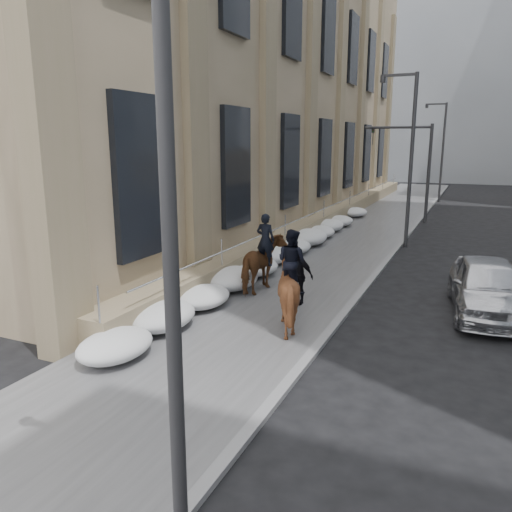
% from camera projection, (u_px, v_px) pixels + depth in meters
% --- Properties ---
extents(ground, '(140.00, 140.00, 0.00)m').
position_uv_depth(ground, '(212.00, 341.00, 12.73)').
color(ground, black).
rests_on(ground, ground).
extents(sidewalk, '(5.00, 80.00, 0.12)m').
position_uv_depth(sidewalk, '(324.00, 257.00, 21.62)').
color(sidewalk, '#4C4C4E').
rests_on(sidewalk, ground).
extents(curb, '(0.24, 80.00, 0.12)m').
position_uv_depth(curb, '(385.00, 263.00, 20.58)').
color(curb, slate).
rests_on(curb, ground).
extents(limestone_building, '(6.10, 44.00, 18.00)m').
position_uv_depth(limestone_building, '(292.00, 76.00, 30.58)').
color(limestone_building, '#847456').
rests_on(limestone_building, ground).
extents(bg_building_mid, '(30.00, 12.00, 28.00)m').
position_uv_depth(bg_building_mid, '(474.00, 66.00, 61.40)').
color(bg_building_mid, slate).
rests_on(bg_building_mid, ground).
extents(bg_building_far, '(24.00, 12.00, 20.00)m').
position_uv_depth(bg_building_far, '(403.00, 108.00, 76.94)').
color(bg_building_far, gray).
rests_on(bg_building_far, ground).
extents(streetlight_near, '(1.71, 0.24, 8.00)m').
position_uv_depth(streetlight_near, '(155.00, 180.00, 5.27)').
color(streetlight_near, '#2D2D30').
rests_on(streetlight_near, ground).
extents(streetlight_mid, '(1.71, 0.24, 8.00)m').
position_uv_depth(streetlight_mid, '(408.00, 150.00, 23.08)').
color(streetlight_mid, '#2D2D30').
rests_on(streetlight_mid, ground).
extents(streetlight_far, '(1.71, 0.24, 8.00)m').
position_uv_depth(streetlight_far, '(441.00, 146.00, 40.88)').
color(streetlight_far, '#2D2D30').
rests_on(streetlight_far, ground).
extents(traffic_signal, '(4.10, 0.22, 6.00)m').
position_uv_depth(traffic_signal, '(414.00, 157.00, 30.59)').
color(traffic_signal, '#2D2D30').
rests_on(traffic_signal, ground).
extents(snow_bank, '(1.70, 18.10, 0.76)m').
position_uv_depth(snow_bank, '(277.00, 254.00, 20.41)').
color(snow_bank, silver).
rests_on(snow_bank, sidewalk).
extents(mounted_horse_left, '(1.03, 2.17, 2.58)m').
position_uv_depth(mounted_horse_left, '(263.00, 262.00, 16.36)').
color(mounted_horse_left, '#4B2C16').
rests_on(mounted_horse_left, sidewalk).
extents(mounted_horse_right, '(1.99, 2.12, 2.62)m').
position_uv_depth(mounted_horse_right, '(288.00, 287.00, 13.23)').
color(mounted_horse_right, '#482714').
rests_on(mounted_horse_right, sidewalk).
extents(pedestrian, '(1.07, 0.56, 1.75)m').
position_uv_depth(pedestrian, '(297.00, 275.00, 15.15)').
color(pedestrian, black).
rests_on(pedestrian, sidewalk).
extents(car_silver, '(2.52, 5.10, 1.67)m').
position_uv_depth(car_silver, '(488.00, 286.00, 14.56)').
color(car_silver, '#B1B3BA').
rests_on(car_silver, ground).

